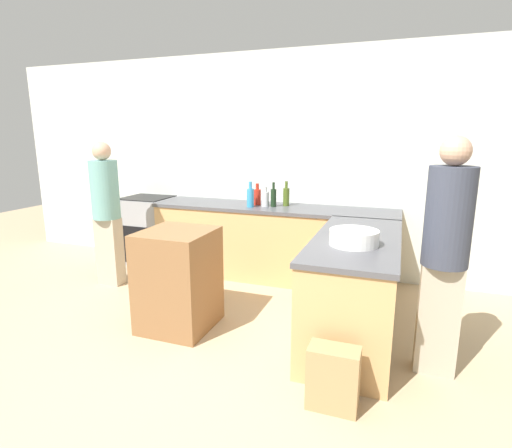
% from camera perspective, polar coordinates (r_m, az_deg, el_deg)
% --- Properties ---
extents(ground_plane, '(14.00, 14.00, 0.00)m').
position_cam_1_polar(ground_plane, '(3.19, -10.53, -20.13)').
color(ground_plane, tan).
extents(wall_back, '(8.00, 0.06, 2.70)m').
position_cam_1_polar(wall_back, '(5.02, 3.67, 8.46)').
color(wall_back, silver).
rests_on(wall_back, ground_plane).
extents(counter_back, '(2.91, 0.68, 0.88)m').
position_cam_1_polar(counter_back, '(4.84, 2.33, -2.59)').
color(counter_back, tan).
rests_on(counter_back, ground_plane).
extents(counter_peninsula, '(0.69, 1.70, 0.88)m').
position_cam_1_polar(counter_peninsula, '(3.54, 13.88, -8.77)').
color(counter_peninsula, tan).
rests_on(counter_peninsula, ground_plane).
extents(range_oven, '(0.65, 0.61, 0.90)m').
position_cam_1_polar(range_oven, '(5.64, -15.11, -0.79)').
color(range_oven, '#99999E').
rests_on(range_oven, ground_plane).
extents(island_table, '(0.60, 0.63, 0.90)m').
position_cam_1_polar(island_table, '(3.67, -11.02, -7.77)').
color(island_table, brown).
rests_on(island_table, ground_plane).
extents(mixing_bowl, '(0.37, 0.37, 0.12)m').
position_cam_1_polar(mixing_bowl, '(3.15, 13.82, -1.89)').
color(mixing_bowl, white).
rests_on(mixing_bowl, counter_peninsula).
extents(wine_bottle_dark, '(0.07, 0.07, 0.29)m').
position_cam_1_polar(wine_bottle_dark, '(4.70, 2.51, 3.87)').
color(wine_bottle_dark, black).
rests_on(wine_bottle_dark, counter_back).
extents(hot_sauce_bottle, '(0.09, 0.09, 0.26)m').
position_cam_1_polar(hot_sauce_bottle, '(4.82, 0.18, 3.97)').
color(hot_sauce_bottle, red).
rests_on(hot_sauce_bottle, counter_back).
extents(olive_oil_bottle, '(0.08, 0.08, 0.29)m').
position_cam_1_polar(olive_oil_bottle, '(4.77, 4.34, 3.99)').
color(olive_oil_bottle, '#475B1E').
rests_on(olive_oil_bottle, counter_back).
extents(dish_soap_bottle, '(0.08, 0.08, 0.30)m').
position_cam_1_polar(dish_soap_bottle, '(4.67, -0.81, 3.87)').
color(dish_soap_bottle, '#338CBF').
rests_on(dish_soap_bottle, counter_back).
extents(vinegar_bottle_clear, '(0.09, 0.09, 0.23)m').
position_cam_1_polar(vinegar_bottle_clear, '(4.73, 1.32, 3.67)').
color(vinegar_bottle_clear, silver).
rests_on(vinegar_bottle_clear, counter_back).
extents(person_by_range, '(0.31, 0.31, 1.64)m').
position_cam_1_polar(person_by_range, '(4.82, -20.59, 2.06)').
color(person_by_range, '#ADA38E').
rests_on(person_by_range, ground_plane).
extents(person_at_peninsula, '(0.31, 0.31, 1.71)m').
position_cam_1_polar(person_at_peninsula, '(3.07, 25.42, -3.27)').
color(person_at_peninsula, '#ADA38E').
rests_on(person_at_peninsula, ground_plane).
extents(paper_bag, '(0.32, 0.18, 0.41)m').
position_cam_1_polar(paper_bag, '(2.75, 10.97, -20.78)').
color(paper_bag, '#A88456').
rests_on(paper_bag, ground_plane).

